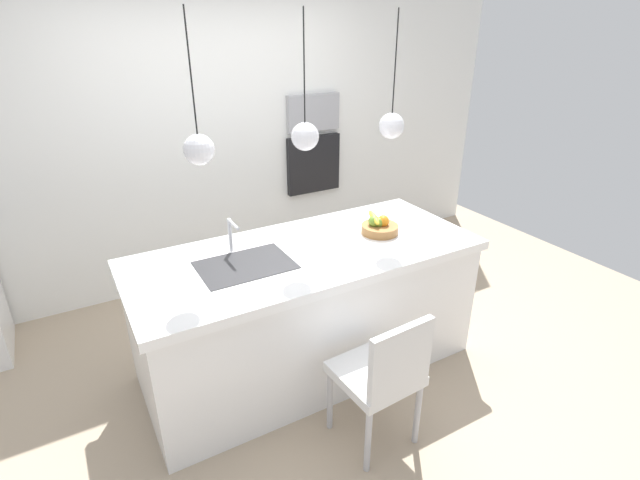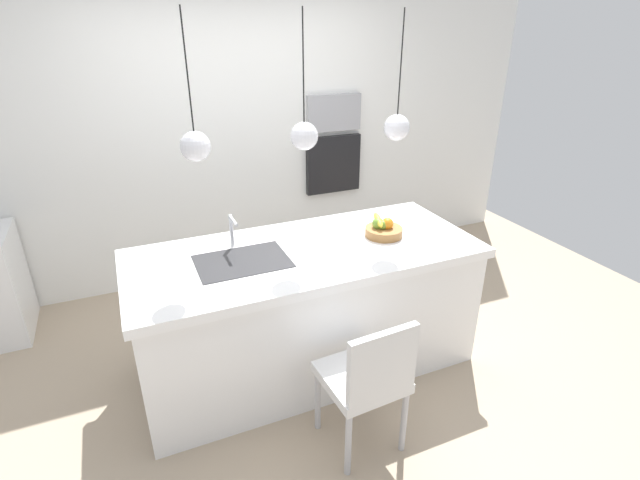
{
  "view_description": "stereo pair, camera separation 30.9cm",
  "coord_description": "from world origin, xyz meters",
  "px_view_note": "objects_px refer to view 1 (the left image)",
  "views": [
    {
      "loc": [
        -1.29,
        -2.44,
        2.25
      ],
      "look_at": [
        0.1,
        0.0,
        0.95
      ],
      "focal_mm": 26.77,
      "sensor_mm": 36.0,
      "label": 1
    },
    {
      "loc": [
        -1.02,
        -2.58,
        2.25
      ],
      "look_at": [
        0.1,
        0.0,
        0.95
      ],
      "focal_mm": 26.77,
      "sensor_mm": 36.0,
      "label": 2
    }
  ],
  "objects_px": {
    "microwave": "(313,112)",
    "oven": "(313,164)",
    "fruit_bowl": "(379,226)",
    "chair_near": "(382,373)"
  },
  "relations": [
    {
      "from": "fruit_bowl",
      "to": "oven",
      "type": "relative_size",
      "value": 0.46
    },
    {
      "from": "fruit_bowl",
      "to": "chair_near",
      "type": "relative_size",
      "value": 0.29
    },
    {
      "from": "fruit_bowl",
      "to": "microwave",
      "type": "height_order",
      "value": "microwave"
    },
    {
      "from": "fruit_bowl",
      "to": "chair_near",
      "type": "distance_m",
      "value": 1.08
    },
    {
      "from": "oven",
      "to": "chair_near",
      "type": "relative_size",
      "value": 0.64
    },
    {
      "from": "microwave",
      "to": "oven",
      "type": "height_order",
      "value": "microwave"
    },
    {
      "from": "microwave",
      "to": "oven",
      "type": "xyz_separation_m",
      "value": [
        0.0,
        0.0,
        -0.5
      ]
    },
    {
      "from": "microwave",
      "to": "chair_near",
      "type": "xyz_separation_m",
      "value": [
        -0.9,
        -2.41,
        -0.96
      ]
    },
    {
      "from": "microwave",
      "to": "oven",
      "type": "relative_size",
      "value": 0.96
    },
    {
      "from": "fruit_bowl",
      "to": "chair_near",
      "type": "bearing_deg",
      "value": -123.74
    }
  ]
}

